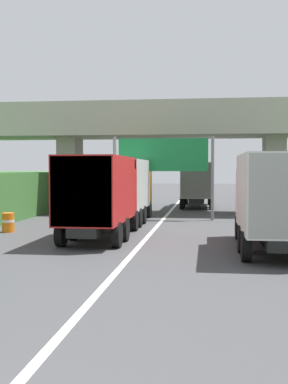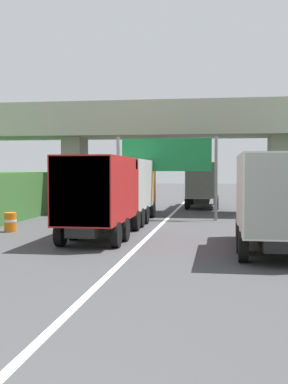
# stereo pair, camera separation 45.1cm
# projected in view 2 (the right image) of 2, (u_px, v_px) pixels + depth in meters

# --- Properties ---
(lane_centre_stripe) EXTENTS (0.20, 87.83, 0.01)m
(lane_centre_stripe) POSITION_uv_depth(u_px,v_px,m) (164.00, 222.00, 27.41)
(lane_centre_stripe) COLOR white
(lane_centre_stripe) RESTS_ON ground
(overpass_bridge) EXTENTS (40.00, 4.80, 7.32)m
(overpass_bridge) POSITION_uv_depth(u_px,v_px,m) (174.00, 132.00, 33.07)
(overpass_bridge) COLOR #9E998E
(overpass_bridge) RESTS_ON ground
(overhead_highway_sign) EXTENTS (5.88, 0.18, 4.82)m
(overhead_highway_sign) POSITION_uv_depth(u_px,v_px,m) (166.00, 159.00, 28.41)
(overhead_highway_sign) COLOR slate
(overhead_highway_sign) RESTS_ON ground
(truck_orange) EXTENTS (2.44, 7.30, 3.44)m
(truck_orange) POSITION_uv_depth(u_px,v_px,m) (128.00, 187.00, 27.08)
(truck_orange) COLOR black
(truck_orange) RESTS_ON ground
(truck_white) EXTENTS (2.44, 7.30, 3.44)m
(truck_white) POSITION_uv_depth(u_px,v_px,m) (271.00, 197.00, 17.43)
(truck_white) COLOR black
(truck_white) RESTS_ON ground
(truck_silver) EXTENTS (2.44, 7.30, 3.44)m
(truck_silver) POSITION_uv_depth(u_px,v_px,m) (203.00, 182.00, 38.08)
(truck_silver) COLOR black
(truck_silver) RESTS_ON ground
(truck_red) EXTENTS (2.44, 7.30, 3.44)m
(truck_red) POSITION_uv_depth(u_px,v_px,m) (102.00, 193.00, 20.62)
(truck_red) COLOR black
(truck_red) RESTS_ON ground
(construction_barrel_3) EXTENTS (0.57, 0.57, 0.90)m
(construction_barrel_3) POSITION_uv_depth(u_px,v_px,m) (10.00, 222.00, 22.96)
(construction_barrel_3) COLOR orange
(construction_barrel_3) RESTS_ON ground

